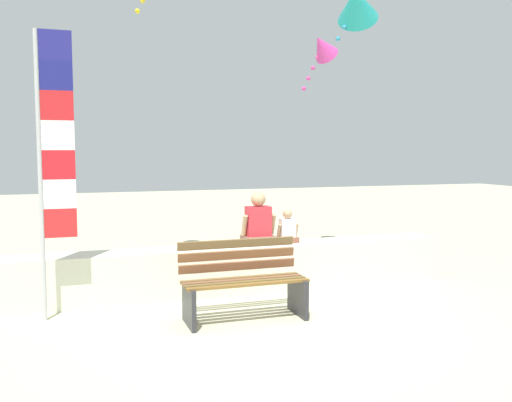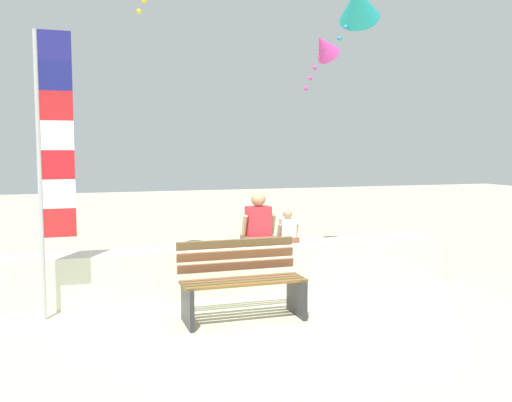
# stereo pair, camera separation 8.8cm
# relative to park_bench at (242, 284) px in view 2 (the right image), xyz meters

# --- Properties ---
(ground_plane) EXTENTS (40.00, 40.00, 0.00)m
(ground_plane) POSITION_rel_park_bench_xyz_m (0.29, -0.17, -0.40)
(ground_plane) COLOR #BDBD99
(seawall_ledge) EXTENTS (5.94, 0.51, 0.64)m
(seawall_ledge) POSITION_rel_park_bench_xyz_m (0.29, 1.16, -0.09)
(seawall_ledge) COLOR silver
(seawall_ledge) RESTS_ON ground
(park_bench) EXTENTS (1.42, 0.61, 0.88)m
(park_bench) POSITION_rel_park_bench_xyz_m (0.00, 0.00, 0.00)
(park_bench) COLOR brown
(park_bench) RESTS_ON ground
(person_adult) EXTENTS (0.47, 0.35, 0.72)m
(person_adult) POSITION_rel_park_bench_xyz_m (0.59, 1.20, 0.51)
(person_adult) COLOR brown
(person_adult) RESTS_ON seawall_ledge
(person_child) EXTENTS (0.31, 0.22, 0.47)m
(person_child) POSITION_rel_park_bench_xyz_m (1.03, 1.20, 0.41)
(person_child) COLOR brown
(person_child) RESTS_ON seawall_ledge
(flag_banner) EXTENTS (0.40, 0.05, 3.24)m
(flag_banner) POSITION_rel_park_bench_xyz_m (-2.03, 0.64, 1.51)
(flag_banner) COLOR #B7B7BC
(flag_banner) RESTS_ON ground
(kite_teal) EXTENTS (1.06, 1.11, 1.02)m
(kite_teal) POSITION_rel_park_bench_xyz_m (2.75, 2.46, 3.92)
(kite_teal) COLOR teal
(kite_magenta) EXTENTS (0.75, 0.73, 1.07)m
(kite_magenta) POSITION_rel_park_bench_xyz_m (2.55, 3.35, 3.36)
(kite_magenta) COLOR #DB3D9E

